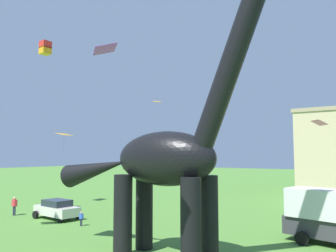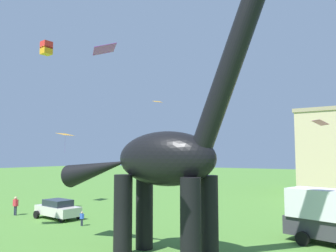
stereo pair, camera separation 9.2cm
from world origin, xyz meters
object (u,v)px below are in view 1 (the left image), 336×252
object	(u,v)px
kite_near_high	(45,48)
kite_high_right	(157,102)
parked_box_truck	(333,216)
kite_mid_center	(319,123)
kite_far_left	(64,134)
parked_sedan_left	(57,209)
dinosaur_sculpture	(164,159)
person_far_spectator	(81,217)
kite_near_low	(105,49)
person_photographer	(14,204)

from	to	relation	value
kite_near_high	kite_high_right	world-z (taller)	kite_near_high
parked_box_truck	kite_high_right	world-z (taller)	kite_high_right
kite_mid_center	kite_high_right	distance (m)	16.48
kite_far_left	parked_sedan_left	bearing A→B (deg)	-42.85
kite_near_high	kite_far_left	distance (m)	9.28
dinosaur_sculpture	person_far_spectator	xyz separation A→B (m)	(-9.43, 3.24, -4.40)
kite_near_high	kite_near_low	distance (m)	24.40
person_far_spectator	kite_far_left	world-z (taller)	kite_far_left
kite_mid_center	kite_high_right	bearing A→B (deg)	-120.92
person_photographer	kite_high_right	world-z (taller)	kite_high_right
dinosaur_sculpture	kite_near_high	size ratio (longest dim) A/B	10.45
parked_box_truck	kite_near_low	bearing A→B (deg)	-100.96
dinosaur_sculpture	kite_near_low	xyz separation A→B (m)	(0.94, -5.49, 4.15)
kite_near_high	kite_high_right	xyz separation A→B (m)	(15.29, -2.06, -7.15)
kite_mid_center	kite_near_high	world-z (taller)	kite_near_high
parked_sedan_left	person_far_spectator	distance (m)	3.94
parked_sedan_left	kite_mid_center	distance (m)	24.43
dinosaur_sculpture	kite_high_right	bearing A→B (deg)	94.76
kite_mid_center	parked_sedan_left	bearing A→B (deg)	-140.79
dinosaur_sculpture	kite_mid_center	size ratio (longest dim) A/B	8.17
person_far_spectator	kite_mid_center	world-z (taller)	kite_mid_center
person_photographer	kite_near_high	xyz separation A→B (m)	(-1.35, 3.63, 15.17)
kite_near_low	kite_far_left	size ratio (longest dim) A/B	0.64
kite_near_high	kite_near_low	bearing A→B (deg)	-31.67
dinosaur_sculpture	kite_far_left	size ratio (longest dim) A/B	6.52
kite_near_low	kite_high_right	bearing A→B (deg)	114.30
person_photographer	parked_sedan_left	bearing A→B (deg)	41.71
parked_sedan_left	dinosaur_sculpture	bearing A→B (deg)	-10.98
person_photographer	kite_near_high	size ratio (longest dim) A/B	1.20
dinosaur_sculpture	kite_near_low	size ratio (longest dim) A/B	10.22
person_photographer	kite_mid_center	world-z (taller)	kite_mid_center
kite_mid_center	kite_far_left	world-z (taller)	kite_mid_center
person_photographer	parked_box_truck	bearing A→B (deg)	38.82
dinosaur_sculpture	parked_sedan_left	distance (m)	14.53
kite_near_low	kite_far_left	bearing A→B (deg)	142.94
parked_sedan_left	person_photographer	bearing A→B (deg)	-160.96
kite_near_high	dinosaur_sculpture	bearing A→B (deg)	-19.69
dinosaur_sculpture	kite_high_right	size ratio (longest dim) A/B	18.89
person_photographer	dinosaur_sculpture	bearing A→B (deg)	18.86
kite_mid_center	kite_near_low	distance (m)	24.67
kite_mid_center	person_photographer	bearing A→B (deg)	-144.97
parked_box_truck	kite_far_left	xyz separation A→B (m)	(-26.60, 2.63, 5.82)
person_far_spectator	kite_mid_center	distance (m)	22.43
person_far_spectator	kite_near_low	bearing A→B (deg)	-66.05
parked_sedan_left	kite_high_right	world-z (taller)	kite_high_right
kite_near_low	kite_far_left	world-z (taller)	kite_near_low
kite_mid_center	kite_near_low	world-z (taller)	kite_near_low
person_far_spectator	kite_near_low	world-z (taller)	kite_near_low
parked_sedan_left	person_far_spectator	bearing A→B (deg)	-6.88
person_far_spectator	kite_high_right	size ratio (longest dim) A/B	1.42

